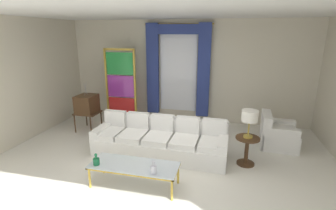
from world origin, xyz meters
TOP-DOWN VIEW (x-y plane):
  - ground_plane at (0.00, 0.00)m, footprint 16.00×16.00m
  - wall_rear at (0.00, 3.06)m, footprint 8.00×0.12m
  - wall_left at (-3.66, 0.60)m, footprint 0.12×7.00m
  - ceiling_slab at (0.00, 0.80)m, footprint 8.00×7.60m
  - curtained_window at (-0.23, 2.89)m, footprint 2.00×0.17m
  - couch_white_long at (-0.13, 0.58)m, footprint 2.94×0.98m
  - coffee_table at (-0.25, -0.73)m, footprint 1.55×0.58m
  - bottle_blue_decanter at (0.17, -0.91)m, footprint 0.10×0.10m
  - bottle_crystal_tall at (-0.88, -0.88)m, footprint 0.11×0.11m
  - vintage_tv at (-2.47, 1.48)m, footprint 0.62×0.60m
  - armchair_white at (2.44, 1.59)m, footprint 0.87×0.86m
  - stained_glass_divider at (-1.83, 2.32)m, footprint 0.95×0.05m
  - peacock_figurine at (-1.37, 1.93)m, footprint 0.44×0.60m
  - round_side_table at (1.71, 0.53)m, footprint 0.48×0.48m
  - table_lamp_brass at (1.71, 0.53)m, footprint 0.32×0.32m

SIDE VIEW (x-z plane):
  - ground_plane at x=0.00m, z-range 0.00..0.00m
  - peacock_figurine at x=-1.37m, z-range -0.03..0.47m
  - armchair_white at x=2.44m, z-range -0.11..0.69m
  - couch_white_long at x=-0.13m, z-range -0.12..0.74m
  - round_side_table at x=1.71m, z-range 0.06..0.65m
  - coffee_table at x=-0.25m, z-range 0.17..0.58m
  - bottle_crystal_tall at x=-0.88m, z-range 0.38..0.59m
  - bottle_blue_decanter at x=0.17m, z-range 0.38..0.60m
  - vintage_tv at x=-2.47m, z-range 0.06..1.40m
  - table_lamp_brass at x=1.71m, z-range 0.74..1.31m
  - stained_glass_divider at x=-1.83m, z-range -0.04..2.16m
  - wall_rear at x=0.00m, z-range 0.00..3.00m
  - wall_left at x=-3.66m, z-range 0.00..3.00m
  - curtained_window at x=-0.23m, z-range 0.39..3.09m
  - ceiling_slab at x=0.00m, z-range 3.00..3.04m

